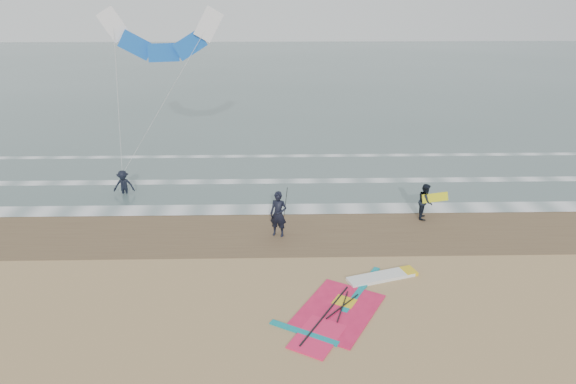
{
  "coord_description": "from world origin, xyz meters",
  "views": [
    {
      "loc": [
        -1.5,
        -14.31,
        9.98
      ],
      "look_at": [
        -1.05,
        5.0,
        2.2
      ],
      "focal_mm": 32.0,
      "sensor_mm": 36.0,
      "label": 1
    }
  ],
  "objects_px": {
    "windsurf_rig": "(351,302)",
    "person_wading": "(123,179)",
    "person_standing": "(278,214)",
    "surf_kite": "(162,39)",
    "person_walking": "(425,201)"
  },
  "relations": [
    {
      "from": "windsurf_rig",
      "to": "surf_kite",
      "type": "height_order",
      "value": "surf_kite"
    },
    {
      "from": "windsurf_rig",
      "to": "person_wading",
      "type": "bearing_deg",
      "value": 135.97
    },
    {
      "from": "surf_kite",
      "to": "person_wading",
      "type": "bearing_deg",
      "value": -133.86
    },
    {
      "from": "person_standing",
      "to": "person_wading",
      "type": "height_order",
      "value": "person_standing"
    },
    {
      "from": "person_standing",
      "to": "surf_kite",
      "type": "relative_size",
      "value": 0.25
    },
    {
      "from": "person_standing",
      "to": "person_walking",
      "type": "xyz_separation_m",
      "value": [
        6.73,
        1.64,
        -0.17
      ]
    },
    {
      "from": "person_walking",
      "to": "windsurf_rig",
      "type": "bearing_deg",
      "value": 163.16
    },
    {
      "from": "windsurf_rig",
      "to": "person_standing",
      "type": "bearing_deg",
      "value": 115.54
    },
    {
      "from": "person_standing",
      "to": "person_wading",
      "type": "distance_m",
      "value": 9.31
    },
    {
      "from": "person_wading",
      "to": "surf_kite",
      "type": "bearing_deg",
      "value": 42.99
    },
    {
      "from": "windsurf_rig",
      "to": "person_wading",
      "type": "distance_m",
      "value": 14.41
    },
    {
      "from": "person_standing",
      "to": "surf_kite",
      "type": "distance_m",
      "value": 11.24
    },
    {
      "from": "person_walking",
      "to": "person_wading",
      "type": "distance_m",
      "value": 15.0
    },
    {
      "from": "windsurf_rig",
      "to": "surf_kite",
      "type": "relative_size",
      "value": 0.68
    },
    {
      "from": "person_walking",
      "to": "surf_kite",
      "type": "xyz_separation_m",
      "value": [
        -12.49,
        5.5,
        6.67
      ]
    }
  ]
}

